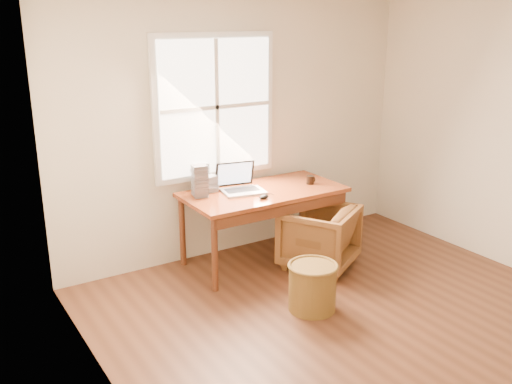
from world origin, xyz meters
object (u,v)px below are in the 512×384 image
Objects in this scene: armchair at (319,236)px; coffee_mug at (310,180)px; laptop at (244,176)px; desk at (263,192)px; wicker_stool at (312,288)px; cd_stack_a at (201,177)px.

coffee_mug reaches higher than armchair.
laptop is (-0.60, 0.44, 0.61)m from armchair.
wicker_stool is at bearing -100.66° from desk.
wicker_stool is 1.33m from laptop.
laptop reaches higher than wicker_stool.
laptop is 5.43× the size of coffee_mug.
wicker_stool is 0.86× the size of laptop.
coffee_mug is at bearing 54.27° from wicker_stool.
armchair is 7.94× the size of coffee_mug.
laptop is 0.43m from cd_stack_a.
laptop reaches higher than coffee_mug.
cd_stack_a is at bearing 172.77° from coffee_mug.
cd_stack_a is (-1.04, 0.41, 0.09)m from coffee_mug.
coffee_mug reaches higher than wicker_stool.
coffee_mug is at bearing -21.75° from cd_stack_a.
laptop is (-0.21, 0.03, 0.19)m from desk.
armchair is at bearing 48.55° from wicker_stool.
desk is 1.22m from wicker_stool.
armchair is 0.60m from coffee_mug.
armchair is at bearing -46.19° from desk.
desk is 3.41× the size of laptop.
coffee_mug is at bearing -141.53° from armchair.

